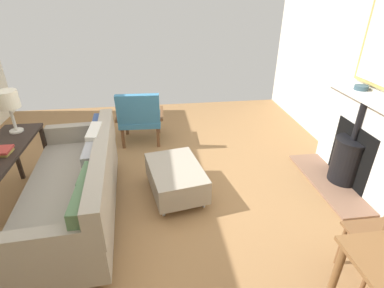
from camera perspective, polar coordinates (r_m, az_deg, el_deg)
ground_plane at (r=3.46m, az=-7.75°, el=-10.00°), size 5.29×5.98×0.01m
fireplace at (r=3.93m, az=29.69°, el=-0.49°), size 0.66×1.45×1.07m
mantel_bowl_near at (r=3.96m, az=29.93°, el=9.49°), size 0.15×0.15×0.05m
sofa at (r=3.15m, az=-21.18°, el=-7.82°), size 0.93×1.97×0.82m
ottoman at (r=3.34m, az=-3.17°, el=-6.44°), size 0.69×0.90×0.36m
armchair_accent at (r=4.41m, az=-10.08°, el=5.36°), size 0.70×0.62×0.83m
table_lamp_near_end at (r=3.62m, az=-32.09°, el=7.02°), size 0.23×0.23×0.46m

